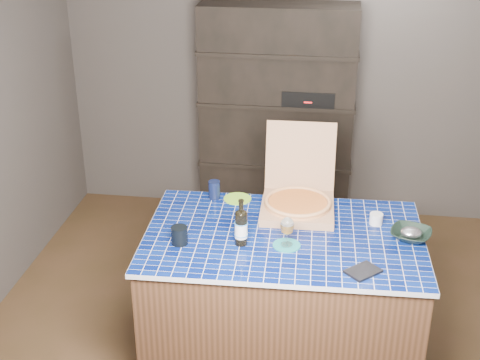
# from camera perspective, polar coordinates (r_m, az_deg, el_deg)

# --- Properties ---
(room) EXTENTS (3.50, 3.50, 3.50)m
(room) POSITION_cam_1_polar(r_m,az_deg,el_deg) (3.83, 1.22, 2.62)
(room) COLOR brown
(room) RESTS_ON ground
(shelving_unit) EXTENTS (1.20, 0.41, 1.80)m
(shelving_unit) POSITION_cam_1_polar(r_m,az_deg,el_deg) (5.37, 3.21, 5.35)
(shelving_unit) COLOR black
(shelving_unit) RESTS_ON floor
(kitchen_island) EXTENTS (1.58, 1.03, 0.85)m
(kitchen_island) POSITION_cam_1_polar(r_m,az_deg,el_deg) (3.98, 3.60, -10.01)
(kitchen_island) COLOR #4B2E1D
(kitchen_island) RESTS_ON floor
(pizza_box) EXTENTS (0.44, 0.53, 0.47)m
(pizza_box) POSITION_cam_1_polar(r_m,az_deg,el_deg) (3.99, 4.97, -1.72)
(pizza_box) COLOR #AA7A57
(pizza_box) RESTS_ON kitchen_island
(mead_bottle) EXTENTS (0.07, 0.07, 0.27)m
(mead_bottle) POSITION_cam_1_polar(r_m,az_deg,el_deg) (3.60, 0.09, -4.02)
(mead_bottle) COLOR black
(mead_bottle) RESTS_ON kitchen_island
(teal_trivet) EXTENTS (0.15, 0.15, 0.01)m
(teal_trivet) POSITION_cam_1_polar(r_m,az_deg,el_deg) (3.65, 4.00, -5.58)
(teal_trivet) COLOR #17797B
(teal_trivet) RESTS_ON kitchen_island
(wine_glass) EXTENTS (0.07, 0.07, 0.17)m
(wine_glass) POSITION_cam_1_polar(r_m,az_deg,el_deg) (3.59, 4.05, -3.98)
(wine_glass) COLOR white
(wine_glass) RESTS_ON teal_trivet
(tumbler) EXTENTS (0.09, 0.09, 0.10)m
(tumbler) POSITION_cam_1_polar(r_m,az_deg,el_deg) (3.65, -5.19, -4.72)
(tumbler) COLOR black
(tumbler) RESTS_ON kitchen_island
(dvd_case) EXTENTS (0.20, 0.20, 0.01)m
(dvd_case) POSITION_cam_1_polar(r_m,az_deg,el_deg) (3.47, 10.46, -7.67)
(dvd_case) COLOR black
(dvd_case) RESTS_ON kitchen_island
(bowl) EXTENTS (0.28, 0.28, 0.05)m
(bowl) POSITION_cam_1_polar(r_m,az_deg,el_deg) (3.81, 14.37, -4.53)
(bowl) COLOR black
(bowl) RESTS_ON kitchen_island
(foil_contents) EXTENTS (0.12, 0.10, 0.06)m
(foil_contents) POSITION_cam_1_polar(r_m,az_deg,el_deg) (3.80, 14.39, -4.36)
(foil_contents) COLOR silver
(foil_contents) RESTS_ON bowl
(white_jar) EXTENTS (0.08, 0.08, 0.07)m
(white_jar) POSITION_cam_1_polar(r_m,az_deg,el_deg) (3.92, 11.54, -3.27)
(white_jar) COLOR silver
(white_jar) RESTS_ON kitchen_island
(navy_cup) EXTENTS (0.07, 0.07, 0.11)m
(navy_cup) POSITION_cam_1_polar(r_m,az_deg,el_deg) (4.13, -2.21, -0.83)
(navy_cup) COLOR black
(navy_cup) RESTS_ON kitchen_island
(green_trivet) EXTENTS (0.17, 0.17, 0.01)m
(green_trivet) POSITION_cam_1_polar(r_m,az_deg,el_deg) (4.14, -0.21, -1.60)
(green_trivet) COLOR #80C62A
(green_trivet) RESTS_ON kitchen_island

